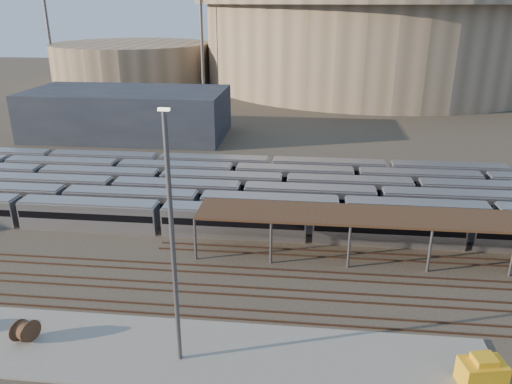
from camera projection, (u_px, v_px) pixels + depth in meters
The scene contains 14 objects.
ground at pixel (265, 268), 55.06m from camera, with size 420.00×420.00×0.00m, color #383026.
apron at pixel (188, 353), 41.61m from camera, with size 50.00×9.00×0.20m, color gray.
subway_trains at pixel (278, 193), 71.59m from camera, with size 127.99×23.90×3.60m.
inspection_shed at pixel (467, 221), 54.75m from camera, with size 60.30×6.00×5.30m.
empty_tracks at pixel (260, 292), 50.39m from camera, with size 170.00×9.62×0.18m.
stadium at pixel (372, 35), 176.65m from camera, with size 124.00×124.00×32.50m.
secondary_arena at pixel (133, 63), 179.45m from camera, with size 56.00×56.00×14.00m, color gray.
service_building at pixel (128, 113), 107.95m from camera, with size 42.00×20.00×10.00m, color #1E232D.
floodlight_0 at pixel (201, 26), 152.94m from camera, with size 4.00×1.00×38.40m.
floodlight_1 at pixel (47, 24), 167.86m from camera, with size 4.00×1.00×38.40m.
floodlight_3 at pixel (278, 21), 197.32m from camera, with size 4.00×1.00×38.40m.
cable_reel_west at pixel (25, 331), 42.69m from camera, with size 1.97×1.97×1.09m, color brown.
yard_light_pole at pixel (173, 244), 37.17m from camera, with size 0.81×0.36×20.66m.
yellow_equipment at pixel (482, 373), 37.73m from camera, with size 3.28×2.05×2.05m, color gold.
Camera 1 is at (4.36, -48.25, 27.51)m, focal length 35.00 mm.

